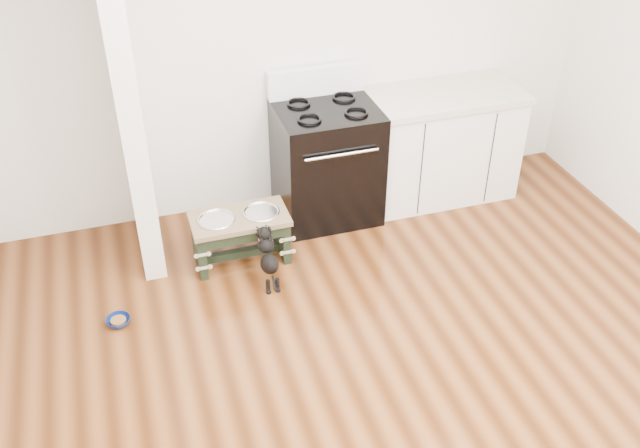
% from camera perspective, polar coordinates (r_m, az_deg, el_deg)
% --- Properties ---
extents(ground, '(5.00, 5.00, 0.00)m').
position_cam_1_polar(ground, '(4.24, 6.48, -15.28)').
color(ground, '#3F1E0B').
rests_on(ground, ground).
extents(room_shell, '(5.00, 5.00, 5.00)m').
position_cam_1_polar(room_shell, '(3.18, 8.36, 3.84)').
color(room_shell, silver).
rests_on(room_shell, ground).
extents(partition_wall, '(0.15, 0.80, 2.70)m').
position_cam_1_polar(partition_wall, '(4.91, -15.50, 10.95)').
color(partition_wall, silver).
rests_on(partition_wall, ground).
extents(oven_range, '(0.76, 0.69, 1.14)m').
position_cam_1_polar(oven_range, '(5.57, 0.54, 5.08)').
color(oven_range, black).
rests_on(oven_range, ground).
extents(cabinet_run, '(1.24, 0.64, 0.91)m').
position_cam_1_polar(cabinet_run, '(5.93, 9.58, 6.30)').
color(cabinet_run, silver).
rests_on(cabinet_run, ground).
extents(dog_feeder, '(0.70, 0.37, 0.40)m').
position_cam_1_polar(dog_feeder, '(5.17, -6.40, -0.42)').
color(dog_feeder, black).
rests_on(dog_feeder, ground).
extents(puppy, '(0.12, 0.36, 0.43)m').
position_cam_1_polar(puppy, '(4.96, -4.18, -2.60)').
color(puppy, black).
rests_on(puppy, ground).
extents(floor_bowl, '(0.20, 0.20, 0.05)m').
position_cam_1_polar(floor_bowl, '(4.93, -15.83, -7.49)').
color(floor_bowl, navy).
rests_on(floor_bowl, ground).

